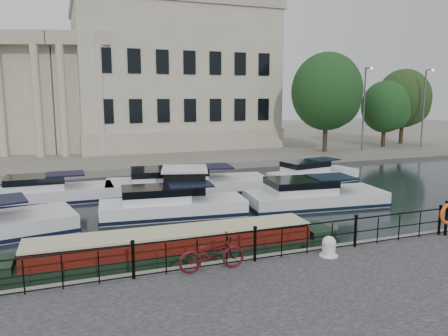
# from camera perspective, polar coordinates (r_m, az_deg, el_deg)

# --- Properties ---
(ground_plane) EXTENTS (160.00, 160.00, 0.00)m
(ground_plane) POSITION_cam_1_polar(r_m,az_deg,el_deg) (17.01, 0.81, -11.18)
(ground_plane) COLOR black
(ground_plane) RESTS_ON ground
(far_bank) EXTENTS (120.00, 42.00, 0.55)m
(far_bank) POSITION_cam_1_polar(r_m,az_deg,el_deg) (54.43, -14.35, 3.17)
(far_bank) COLOR #6B665B
(far_bank) RESTS_ON ground_plane
(railing) EXTENTS (24.14, 0.14, 1.22)m
(railing) POSITION_cam_1_polar(r_m,az_deg,el_deg) (14.66, 4.07, -9.67)
(railing) COLOR black
(railing) RESTS_ON near_quay
(civic_building) EXTENTS (53.55, 31.84, 16.85)m
(civic_building) POSITION_cam_1_polar(r_m,az_deg,el_deg) (49.77, -15.28, 10.37)
(civic_building) COLOR #ADA38C
(civic_building) RESTS_ON far_bank
(lamp_posts) EXTENTS (8.24, 1.55, 8.07)m
(lamp_posts) POSITION_cam_1_polar(r_m,az_deg,el_deg) (47.69, 21.46, 7.41)
(lamp_posts) COLOR #59595B
(lamp_posts) RESTS_ON far_bank
(bicycle) EXTENTS (2.16, 0.79, 1.13)m
(bicycle) POSITION_cam_1_polar(r_m,az_deg,el_deg) (13.94, -1.60, -11.06)
(bicycle) COLOR #4D0D14
(bicycle) RESTS_ON near_quay
(mooring_bollard) EXTENTS (0.63, 0.63, 0.71)m
(mooring_bollard) POSITION_cam_1_polar(r_m,az_deg,el_deg) (15.58, 13.53, -9.97)
(mooring_bollard) COLOR silver
(mooring_bollard) RESTS_ON near_quay
(life_ring_post) EXTENTS (0.85, 0.21, 1.39)m
(life_ring_post) POSITION_cam_1_polar(r_m,az_deg,el_deg) (19.21, 27.24, -5.39)
(life_ring_post) COLOR black
(life_ring_post) RESTS_ON near_quay
(narrowboat) EXTENTS (12.86, 2.14, 1.48)m
(narrowboat) POSITION_cam_1_polar(r_m,az_deg,el_deg) (16.26, -6.45, -10.87)
(narrowboat) COLOR black
(narrowboat) RESTS_ON ground_plane
(harbour_hut) EXTENTS (3.90, 3.52, 2.20)m
(harbour_hut) POSITION_cam_1_polar(r_m,az_deg,el_deg) (23.94, -5.14, -2.72)
(harbour_hut) COLOR #6B665B
(harbour_hut) RESTS_ON ground_plane
(cabin_cruisers) EXTENTS (28.25, 10.29, 1.99)m
(cabin_cruisers) POSITION_cam_1_polar(r_m,az_deg,el_deg) (24.50, -6.94, -3.87)
(cabin_cruisers) COLOR silver
(cabin_cruisers) RESTS_ON ground_plane
(trees) EXTENTS (18.56, 9.49, 9.53)m
(trees) POSITION_cam_1_polar(r_m,az_deg,el_deg) (47.79, 18.22, 8.55)
(trees) COLOR black
(trees) RESTS_ON far_bank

